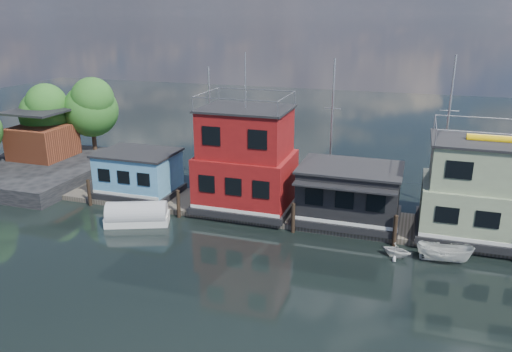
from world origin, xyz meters
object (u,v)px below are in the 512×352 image
(houseboat_blue, at_px, (139,173))
(dinghy_white, at_px, (396,250))
(houseboat_green, at_px, (485,191))
(motorboat, at_px, (445,253))
(houseboat_dark, at_px, (349,193))
(tarp_runabout, at_px, (137,215))
(houseboat_red, at_px, (246,161))

(houseboat_blue, bearing_deg, dinghy_white, -11.81)
(houseboat_green, xyz_separation_m, motorboat, (-2.36, -4.28, -2.89))
(dinghy_white, bearing_deg, houseboat_dark, 53.65)
(houseboat_green, relative_size, dinghy_white, 4.48)
(houseboat_blue, xyz_separation_m, tarp_runabout, (2.66, -4.94, -1.51))
(houseboat_dark, bearing_deg, houseboat_blue, 179.94)
(dinghy_white, bearing_deg, houseboat_blue, 91.65)
(houseboat_green, bearing_deg, houseboat_red, -180.00)
(houseboat_blue, relative_size, houseboat_dark, 0.86)
(houseboat_red, xyz_separation_m, dinghy_white, (11.73, -4.44, -3.61))
(houseboat_dark, distance_m, houseboat_green, 9.07)
(houseboat_blue, height_order, houseboat_red, houseboat_red)
(houseboat_blue, xyz_separation_m, houseboat_green, (26.50, 0.00, 1.34))
(houseboat_blue, relative_size, tarp_runabout, 1.30)
(houseboat_red, xyz_separation_m, motorboat, (14.64, -4.28, -3.44))
(houseboat_blue, xyz_separation_m, dinghy_white, (21.23, -4.44, -1.71))
(houseboat_green, bearing_deg, dinghy_white, -139.86)
(houseboat_blue, relative_size, houseboat_green, 0.76)
(houseboat_green, bearing_deg, houseboat_dark, -179.88)
(motorboat, distance_m, dinghy_white, 2.91)
(houseboat_blue, distance_m, dinghy_white, 21.76)
(houseboat_red, xyz_separation_m, houseboat_green, (17.00, 0.00, -0.55))
(motorboat, bearing_deg, dinghy_white, 93.54)
(houseboat_green, distance_m, dinghy_white, 7.53)
(tarp_runabout, bearing_deg, houseboat_green, -10.17)
(tarp_runabout, distance_m, dinghy_white, 18.58)
(tarp_runabout, xyz_separation_m, dinghy_white, (18.57, 0.50, -0.20))
(houseboat_green, bearing_deg, tarp_runabout, -168.28)
(houseboat_dark, bearing_deg, tarp_runabout, -161.64)
(houseboat_dark, bearing_deg, motorboat, -32.71)
(houseboat_dark, bearing_deg, houseboat_green, 0.12)
(houseboat_green, bearing_deg, houseboat_blue, -180.00)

